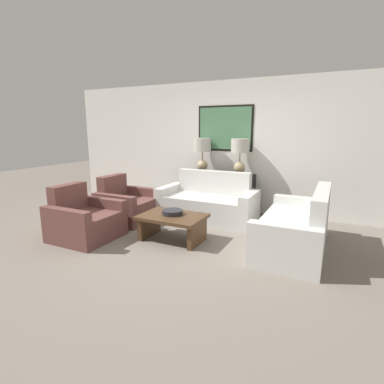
{
  "coord_description": "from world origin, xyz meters",
  "views": [
    {
      "loc": [
        2.15,
        -3.68,
        1.69
      ],
      "look_at": [
        -0.02,
        0.75,
        0.65
      ],
      "focal_mm": 28.0,
      "sensor_mm": 36.0,
      "label": 1
    }
  ],
  "objects_px": {
    "console_table": "(220,192)",
    "couch_by_side": "(296,229)",
    "armchair_near_back_wall": "(127,206)",
    "table_lamp_left": "(202,150)",
    "table_lamp_right": "(240,152)",
    "couch_by_back_wall": "(208,204)",
    "coffee_table": "(172,222)",
    "armchair_near_camera": "(85,221)",
    "decorative_bowl": "(172,212)"
  },
  "relations": [
    {
      "from": "coffee_table",
      "to": "armchair_near_camera",
      "type": "relative_size",
      "value": 1.06
    },
    {
      "from": "console_table",
      "to": "couch_by_back_wall",
      "type": "height_order",
      "value": "couch_by_back_wall"
    },
    {
      "from": "couch_by_back_wall",
      "to": "decorative_bowl",
      "type": "height_order",
      "value": "couch_by_back_wall"
    },
    {
      "from": "table_lamp_right",
      "to": "armchair_near_back_wall",
      "type": "height_order",
      "value": "table_lamp_right"
    },
    {
      "from": "console_table",
      "to": "armchair_near_back_wall",
      "type": "relative_size",
      "value": 1.51
    },
    {
      "from": "coffee_table",
      "to": "decorative_bowl",
      "type": "height_order",
      "value": "decorative_bowl"
    },
    {
      "from": "table_lamp_left",
      "to": "table_lamp_right",
      "type": "xyz_separation_m",
      "value": [
        0.81,
        0.0,
        0.0
      ]
    },
    {
      "from": "table_lamp_left",
      "to": "armchair_near_back_wall",
      "type": "height_order",
      "value": "table_lamp_left"
    },
    {
      "from": "coffee_table",
      "to": "armchair_near_back_wall",
      "type": "distance_m",
      "value": 1.39
    },
    {
      "from": "console_table",
      "to": "armchair_near_back_wall",
      "type": "bearing_deg",
      "value": -134.71
    },
    {
      "from": "table_lamp_left",
      "to": "decorative_bowl",
      "type": "height_order",
      "value": "table_lamp_left"
    },
    {
      "from": "table_lamp_left",
      "to": "couch_by_side",
      "type": "xyz_separation_m",
      "value": [
        2.11,
        -1.43,
        -0.95
      ]
    },
    {
      "from": "couch_by_side",
      "to": "decorative_bowl",
      "type": "bearing_deg",
      "value": -167.08
    },
    {
      "from": "armchair_near_back_wall",
      "to": "console_table",
      "type": "bearing_deg",
      "value": 45.29
    },
    {
      "from": "decorative_bowl",
      "to": "armchair_near_camera",
      "type": "xyz_separation_m",
      "value": [
        -1.27,
        -0.56,
        -0.15
      ]
    },
    {
      "from": "decorative_bowl",
      "to": "coffee_table",
      "type": "bearing_deg",
      "value": -61.72
    },
    {
      "from": "console_table",
      "to": "couch_by_side",
      "type": "xyz_separation_m",
      "value": [
        1.7,
        -1.43,
        -0.1
      ]
    },
    {
      "from": "console_table",
      "to": "table_lamp_left",
      "type": "distance_m",
      "value": 0.94
    },
    {
      "from": "couch_by_back_wall",
      "to": "table_lamp_right",
      "type": "bearing_deg",
      "value": 57.52
    },
    {
      "from": "coffee_table",
      "to": "decorative_bowl",
      "type": "xyz_separation_m",
      "value": [
        -0.02,
        0.04,
        0.15
      ]
    },
    {
      "from": "coffee_table",
      "to": "armchair_near_back_wall",
      "type": "bearing_deg",
      "value": 157.97
    },
    {
      "from": "table_lamp_right",
      "to": "coffee_table",
      "type": "xyz_separation_m",
      "value": [
        -0.46,
        -1.88,
        -0.97
      ]
    },
    {
      "from": "decorative_bowl",
      "to": "armchair_near_back_wall",
      "type": "distance_m",
      "value": 1.36
    },
    {
      "from": "coffee_table",
      "to": "couch_by_side",
      "type": "bearing_deg",
      "value": 14.4
    },
    {
      "from": "couch_by_side",
      "to": "decorative_bowl",
      "type": "relative_size",
      "value": 5.68
    },
    {
      "from": "couch_by_back_wall",
      "to": "coffee_table",
      "type": "xyz_separation_m",
      "value": [
        -0.06,
        -1.25,
        -0.02
      ]
    },
    {
      "from": "couch_by_side",
      "to": "armchair_near_camera",
      "type": "bearing_deg",
      "value": -162.29
    },
    {
      "from": "console_table",
      "to": "couch_by_side",
      "type": "bearing_deg",
      "value": -40.06
    },
    {
      "from": "console_table",
      "to": "armchair_near_camera",
      "type": "xyz_separation_m",
      "value": [
        -1.35,
        -2.41,
        -0.12
      ]
    },
    {
      "from": "coffee_table",
      "to": "armchair_near_camera",
      "type": "height_order",
      "value": "armchair_near_camera"
    },
    {
      "from": "couch_by_side",
      "to": "armchair_near_camera",
      "type": "distance_m",
      "value": 3.2
    },
    {
      "from": "table_lamp_right",
      "to": "couch_by_side",
      "type": "relative_size",
      "value": 0.39
    },
    {
      "from": "console_table",
      "to": "decorative_bowl",
      "type": "distance_m",
      "value": 1.84
    },
    {
      "from": "table_lamp_right",
      "to": "armchair_near_camera",
      "type": "xyz_separation_m",
      "value": [
        -1.75,
        -2.41,
        -0.97
      ]
    },
    {
      "from": "couch_by_side",
      "to": "armchair_near_back_wall",
      "type": "xyz_separation_m",
      "value": [
        -3.05,
        0.07,
        -0.02
      ]
    },
    {
      "from": "table_lamp_right",
      "to": "table_lamp_left",
      "type": "bearing_deg",
      "value": 180.0
    },
    {
      "from": "armchair_near_camera",
      "to": "decorative_bowl",
      "type": "bearing_deg",
      "value": 24.04
    },
    {
      "from": "table_lamp_left",
      "to": "armchair_near_camera",
      "type": "xyz_separation_m",
      "value": [
        -0.94,
        -2.41,
        -0.97
      ]
    },
    {
      "from": "table_lamp_left",
      "to": "couch_by_back_wall",
      "type": "relative_size",
      "value": 0.39
    },
    {
      "from": "couch_by_back_wall",
      "to": "coffee_table",
      "type": "height_order",
      "value": "couch_by_back_wall"
    },
    {
      "from": "couch_by_side",
      "to": "console_table",
      "type": "bearing_deg",
      "value": 139.94
    },
    {
      "from": "coffee_table",
      "to": "console_table",
      "type": "bearing_deg",
      "value": 88.2
    },
    {
      "from": "couch_by_side",
      "to": "decorative_bowl",
      "type": "distance_m",
      "value": 1.84
    },
    {
      "from": "console_table",
      "to": "table_lamp_right",
      "type": "height_order",
      "value": "table_lamp_right"
    },
    {
      "from": "coffee_table",
      "to": "table_lamp_left",
      "type": "bearing_deg",
      "value": 100.37
    },
    {
      "from": "armchair_near_back_wall",
      "to": "coffee_table",
      "type": "bearing_deg",
      "value": -22.03
    },
    {
      "from": "couch_by_back_wall",
      "to": "coffee_table",
      "type": "bearing_deg",
      "value": -92.71
    },
    {
      "from": "couch_by_back_wall",
      "to": "armchair_near_camera",
      "type": "bearing_deg",
      "value": -127.28
    },
    {
      "from": "table_lamp_left",
      "to": "decorative_bowl",
      "type": "relative_size",
      "value": 2.2
    },
    {
      "from": "decorative_bowl",
      "to": "armchair_near_camera",
      "type": "height_order",
      "value": "armchair_near_camera"
    }
  ]
}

